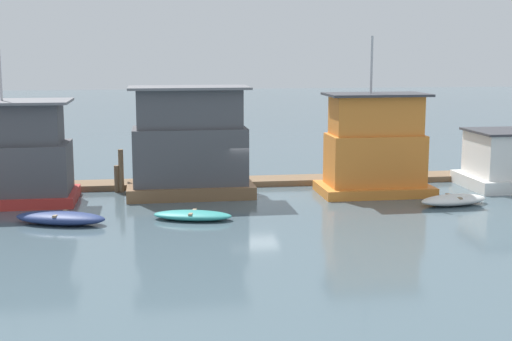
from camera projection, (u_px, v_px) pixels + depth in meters
ground_plane at (253, 195)px, 35.62m from camera, size 200.00×200.00×0.00m
dock_walkway at (245, 182)px, 38.40m from camera, size 42.40×1.87×0.30m
houseboat_red at (10, 157)px, 33.37m from camera, size 6.01×3.71×7.19m
houseboat_brown at (190, 146)px, 35.10m from camera, size 6.20×3.37×5.40m
houseboat_orange at (375, 149)px, 35.54m from camera, size 5.56×3.30×7.83m
dinghy_navy at (60, 218)px, 29.56m from camera, size 4.14×2.58×0.52m
dinghy_teal at (193, 215)px, 30.32m from camera, size 3.60×2.15×0.39m
dinghy_white at (454, 200)px, 33.23m from camera, size 3.58×2.01×0.48m
mooring_post_near_right at (121, 171)px, 36.14m from camera, size 0.26×0.26×2.19m
mooring_post_near_left at (117, 179)px, 36.18m from camera, size 0.25×0.25×1.37m
mooring_post_far_right at (27, 178)px, 35.51m from camera, size 0.30×0.30×1.67m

